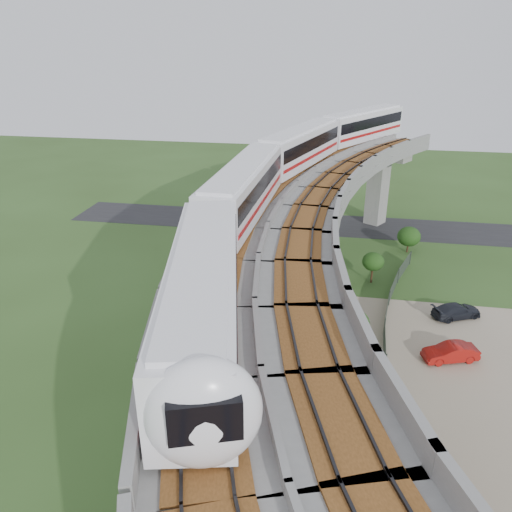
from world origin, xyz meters
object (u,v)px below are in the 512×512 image
object	(u,v)px
car_red	(451,352)
car_dark	(456,311)
metro_train	(299,168)
car_white	(437,482)

from	to	relation	value
car_red	car_dark	bearing A→B (deg)	148.33
car_dark	metro_train	bearing A→B (deg)	63.66
metro_train	car_dark	size ratio (longest dim) A/B	14.21
car_red	car_dark	distance (m)	6.75
car_dark	car_red	bearing A→B (deg)	140.99
car_white	car_dark	world-z (taller)	car_white
metro_train	car_red	bearing A→B (deg)	-29.28
metro_train	car_white	world-z (taller)	metro_train
car_white	car_dark	size ratio (longest dim) A/B	0.93
metro_train	car_white	bearing A→B (deg)	-63.90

